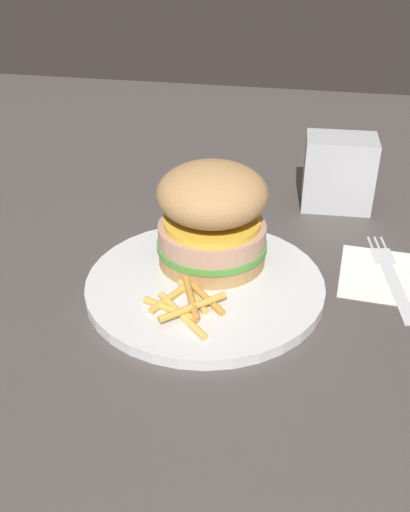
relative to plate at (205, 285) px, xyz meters
name	(u,v)px	position (x,y,z in m)	size (l,w,h in m)	color
ground_plane	(200,303)	(0.03, 0.00, -0.01)	(1.60, 1.60, 0.00)	#47423F
plate	(205,285)	(0.00, 0.00, 0.00)	(0.25, 0.25, 0.01)	silver
sandwich	(216,216)	(-0.04, 0.00, 0.06)	(0.12, 0.12, 0.11)	tan
fries_pile	(186,303)	(0.05, -0.01, 0.01)	(0.09, 0.08, 0.01)	gold
napkin	(391,276)	(-0.06, 0.20, -0.01)	(0.11, 0.11, 0.00)	white
fork	(391,273)	(-0.06, 0.20, 0.00)	(0.17, 0.04, 0.00)	silver
napkin_dispenser	(338,173)	(-0.23, 0.13, 0.04)	(0.09, 0.06, 0.10)	#B7BABF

